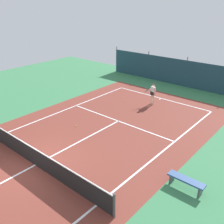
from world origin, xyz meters
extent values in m
plane|color=#387A4C|center=(0.00, 0.00, 0.00)|extent=(36.00, 36.00, 0.00)
cube|color=brown|center=(0.00, 0.00, 0.00)|extent=(11.02, 26.60, 0.01)
cube|color=white|center=(0.00, 11.90, 0.01)|extent=(8.22, 0.10, 0.01)
cube|color=white|center=(4.11, 0.00, 0.01)|extent=(0.10, 23.80, 0.01)
cube|color=white|center=(0.00, 6.40, 0.01)|extent=(8.22, 0.10, 0.01)
cube|color=white|center=(0.00, 0.00, 0.01)|extent=(0.10, 12.80, 0.01)
cube|color=white|center=(0.00, 11.75, 0.01)|extent=(0.10, 0.30, 0.01)
cube|color=black|center=(0.00, 0.00, 0.47)|extent=(9.92, 0.03, 0.95)
cube|color=white|center=(0.00, 0.00, 0.97)|extent=(9.92, 0.04, 0.05)
cylinder|color=#47474C|center=(5.01, 0.00, 0.55)|extent=(0.10, 0.10, 1.10)
cube|color=#1E3D4C|center=(0.00, 16.00, 1.20)|extent=(16.22, 0.06, 2.40)
cylinder|color=#595B60|center=(-8.11, 16.06, 1.35)|extent=(0.08, 0.08, 2.70)
cylinder|color=#595B60|center=(-4.05, 16.06, 1.35)|extent=(0.08, 0.08, 2.70)
cylinder|color=#595B60|center=(0.00, 16.06, 1.35)|extent=(0.08, 0.08, 2.70)
cube|color=#234C1E|center=(0.00, 16.60, 0.55)|extent=(14.60, 0.70, 1.10)
cylinder|color=beige|center=(0.18, 10.38, 0.41)|extent=(0.12, 0.12, 0.82)
cylinder|color=beige|center=(-0.01, 10.46, 0.41)|extent=(0.12, 0.12, 0.82)
cylinder|color=black|center=(0.09, 10.42, 0.90)|extent=(0.40, 0.40, 0.22)
cube|color=white|center=(0.09, 10.42, 1.10)|extent=(0.41, 0.32, 0.56)
sphere|color=beige|center=(0.09, 10.42, 1.53)|extent=(0.22, 0.22, 0.22)
cylinder|color=black|center=(0.09, 10.42, 1.62)|extent=(0.23, 0.23, 0.04)
cylinder|color=beige|center=(0.30, 10.34, 1.13)|extent=(0.09, 0.09, 0.58)
cylinder|color=beige|center=(-0.17, 10.39, 1.13)|extent=(0.27, 0.52, 0.41)
cylinder|color=black|center=(-0.33, 10.13, 1.02)|extent=(0.13, 0.27, 0.13)
torus|color=teal|center=(-0.33, 10.13, 1.24)|extent=(0.33, 0.23, 0.29)
sphere|color=#CCDB33|center=(-2.00, 9.50, 0.03)|extent=(0.07, 0.07, 0.07)
sphere|color=#CCDB33|center=(-1.58, 4.10, 0.03)|extent=(0.07, 0.07, 0.07)
cube|color=#335184|center=(6.31, 3.19, 0.45)|extent=(1.60, 0.40, 0.08)
cube|color=#4C4C51|center=(5.66, 3.19, 0.23)|extent=(0.08, 0.36, 0.45)
cube|color=#4C4C51|center=(6.96, 3.19, 0.23)|extent=(0.08, 0.36, 0.45)
camera|label=1|loc=(9.58, -5.49, 7.47)|focal=41.23mm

